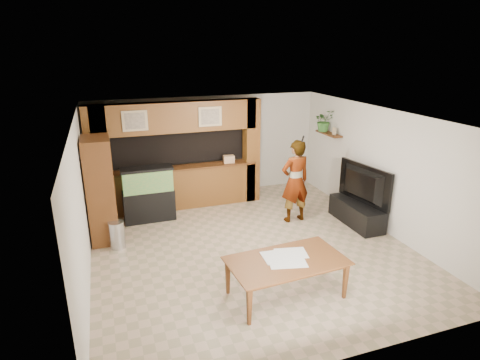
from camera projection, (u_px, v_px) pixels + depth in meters
name	position (u px, v px, depth m)	size (l,w,h in m)	color
floor	(249.00, 246.00, 8.02)	(6.50, 6.50, 0.00)	tan
ceiling	(250.00, 117.00, 7.19)	(6.50, 6.50, 0.00)	white
wall_back	(207.00, 146.00, 10.52)	(6.00, 6.00, 0.00)	silver
wall_left	(81.00, 204.00, 6.68)	(6.50, 6.50, 0.00)	silver
wall_right	(382.00, 170.00, 8.54)	(6.50, 6.50, 0.00)	silver
partition	(175.00, 155.00, 9.67)	(4.20, 0.99, 2.60)	brown
wall_clock	(81.00, 155.00, 7.39)	(0.05, 0.25, 0.25)	black
wall_shelf	(329.00, 134.00, 10.11)	(0.25, 0.90, 0.04)	brown
pantry_cabinet	(101.00, 190.00, 8.01)	(0.53, 0.87, 2.14)	brown
trash_can	(117.00, 235.00, 7.88)	(0.30, 0.30, 0.55)	#B2B2B7
aquarium	(149.00, 195.00, 9.04)	(1.13, 0.42, 1.26)	black
tv_stand	(356.00, 213.00, 8.98)	(0.53, 1.46, 0.49)	black
television	(359.00, 185.00, 8.76)	(1.50, 0.20, 0.86)	black
photo_frame	(334.00, 131.00, 9.85)	(0.03, 0.13, 0.18)	tan
potted_plant	(324.00, 121.00, 10.20)	(0.50, 0.43, 0.55)	#356D2B
person	(295.00, 181.00, 8.92)	(0.69, 0.45, 1.89)	tan
microphone	(303.00, 139.00, 8.48)	(0.04, 0.04, 0.16)	black
dining_table	(287.00, 279.00, 6.30)	(1.84, 1.02, 0.65)	brown
newspaper_a	(287.00, 261.00, 6.19)	(0.57, 0.42, 0.01)	silver
newspaper_b	(281.00, 256.00, 6.34)	(0.57, 0.42, 0.01)	silver
newspaper_c	(291.00, 253.00, 6.43)	(0.50, 0.36, 0.01)	silver
counter_box	(229.00, 159.00, 9.96)	(0.27, 0.18, 0.18)	tan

